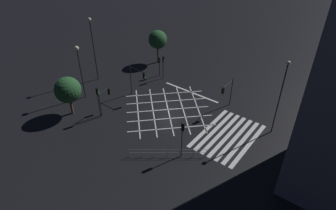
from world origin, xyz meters
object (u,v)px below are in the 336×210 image
traffic_light_nw_cross (98,96)px  street_lamp_east (282,89)px  street_tree_near (68,90)px  traffic_light_median_north (138,77)px  street_lamp_far (92,37)px  street_tree_far (158,40)px  traffic_light_se_main (227,90)px  traffic_light_ne_main (159,63)px  street_lamp_west (79,59)px  traffic_light_ne_cross (163,62)px  traffic_light_nw_main (105,96)px  traffic_light_sw_main (183,133)px

traffic_light_nw_cross → street_lamp_east: bearing=29.4°
street_lamp_east → street_tree_near: 25.86m
street_lamp_east → traffic_light_median_north: bearing=102.3°
traffic_light_nw_cross → street_lamp_far: size_ratio=0.46×
street_tree_far → traffic_light_median_north: bearing=-154.8°
traffic_light_se_main → street_tree_far: bearing=-109.7°
traffic_light_ne_main → traffic_light_nw_cross: (-13.42, -1.02, 0.87)m
street_lamp_west → street_tree_near: 4.76m
traffic_light_ne_main → street_lamp_west: bearing=-21.3°
traffic_light_ne_cross → street_tree_near: street_tree_near is taller
traffic_light_se_main → street_tree_far: (5.83, 16.32, 1.06)m
traffic_light_nw_main → traffic_light_ne_cross: bearing=-1.7°
traffic_light_ne_main → street_tree_near: street_tree_near is taller
traffic_light_nw_main → street_lamp_west: 6.35m
traffic_light_se_main → street_tree_near: size_ratio=0.78×
traffic_light_median_north → street_tree_near: street_tree_near is taller
traffic_light_se_main → street_tree_near: street_tree_near is taller
traffic_light_nw_cross → traffic_light_sw_main: size_ratio=1.00×
traffic_light_median_north → street_lamp_east: size_ratio=0.47×
street_lamp_east → street_tree_far: bearing=74.3°
traffic_light_nw_cross → traffic_light_se_main: bearing=43.3°
street_lamp_west → traffic_light_se_main: bearing=-61.7°
traffic_light_ne_cross → street_lamp_far: 11.23m
street_lamp_west → traffic_light_median_north: bearing=-52.4°
traffic_light_ne_cross → traffic_light_nw_cross: traffic_light_nw_cross is taller
traffic_light_ne_main → street_tree_far: size_ratio=0.57×
traffic_light_nw_main → traffic_light_se_main: traffic_light_se_main is taller
traffic_light_median_north → street_tree_far: street_tree_far is taller
traffic_light_nw_cross → street_lamp_east: 21.89m
traffic_light_ne_cross → traffic_light_se_main: (-1.81, -11.93, 0.30)m
street_lamp_far → street_tree_far: bearing=-19.5°
traffic_light_nw_main → street_tree_near: bearing=132.2°
traffic_light_median_north → street_lamp_west: (-4.73, 6.14, 2.74)m
traffic_light_nw_cross → traffic_light_median_north: (6.66, -0.65, 0.13)m
traffic_light_se_main → street_lamp_far: size_ratio=0.42×
street_tree_near → street_tree_far: 18.92m
traffic_light_nw_main → traffic_light_sw_main: size_ratio=0.77×
traffic_light_nw_main → street_lamp_far: 10.40m
traffic_light_nw_cross → traffic_light_median_north: 6.70m
traffic_light_ne_cross → traffic_light_se_main: 12.07m
traffic_light_ne_main → traffic_light_nw_main: (-12.05, -0.76, 0.19)m
street_lamp_east → street_lamp_far: size_ratio=0.97×
traffic_light_nw_main → street_tree_near: (-3.09, 3.42, 1.10)m
traffic_light_median_north → street_lamp_west: bearing=-142.4°
traffic_light_nw_cross → street_lamp_east: (10.65, -18.90, 2.95)m
traffic_light_ne_cross → traffic_light_median_north: (-6.49, -0.57, 0.55)m
traffic_light_ne_cross → street_lamp_east: 19.27m
traffic_light_ne_main → traffic_light_sw_main: (-12.83, -13.57, 0.88)m
street_lamp_far → street_lamp_west: bearing=-151.5°
traffic_light_se_main → street_tree_far: street_tree_far is taller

